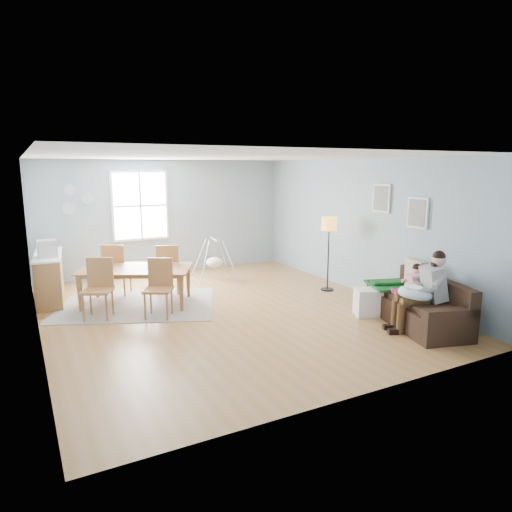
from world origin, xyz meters
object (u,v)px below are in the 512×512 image
floor_lamp (329,230)px  baby_swing (215,261)px  toddler (411,282)px  dining_table (136,287)px  monitor (47,248)px  father (424,289)px  sofa (419,308)px  counter (50,277)px  storage_cube (367,302)px  chair_ne (168,266)px  chair_sw (99,284)px  chair_nw (115,266)px  chair_se (159,283)px

floor_lamp → baby_swing: floor_lamp is taller
toddler → dining_table: size_ratio=0.39×
baby_swing → monitor: bearing=-173.4°
baby_swing → father: bearing=-71.2°
sofa → dining_table: size_ratio=1.05×
floor_lamp → counter: floor_lamp is taller
counter → storage_cube: bearing=-36.6°
chair_ne → monitor: 2.23m
father → counter: (-5.01, 4.53, -0.21)m
storage_cube → chair_sw: (-4.10, 2.04, 0.36)m
sofa → chair_nw: 5.72m
chair_ne → monitor: size_ratio=3.05×
monitor → baby_swing: monitor is taller
chair_ne → baby_swing: size_ratio=0.98×
father → storage_cube: father is taller
father → chair_ne: 4.84m
baby_swing → chair_se: bearing=-133.0°
dining_table → monitor: monitor is taller
chair_se → counter: bearing=130.0°
floor_lamp → counter: (-5.16, 1.88, -0.80)m
storage_cube → baby_swing: size_ratio=0.51×
storage_cube → dining_table: size_ratio=0.27×
floor_lamp → chair_se: 3.63m
father → counter: bearing=137.9°
counter → baby_swing: (3.45, 0.09, -0.05)m
floor_lamp → chair_ne: bearing=157.7°
chair_sw → counter: bearing=114.0°
dining_table → counter: counter is taller
floor_lamp → storage_cube: bearing=-103.1°
toddler → floor_lamp: 2.30m
counter → toddler: bearing=-38.3°
father → chair_nw: bearing=131.7°
storage_cube → chair_se: chair_se is taller
chair_sw → chair_ne: 1.70m
chair_se → dining_table: bearing=103.5°
toddler → chair_ne: chair_ne is taller
storage_cube → chair_se: size_ratio=0.53×
sofa → floor_lamp: bearing=91.1°
sofa → chair_se: (-3.61, 2.39, 0.30)m
storage_cube → chair_ne: 3.94m
floor_lamp → baby_swing: (-1.71, 1.97, -0.85)m
sofa → baby_swing: (-1.76, 4.38, 0.14)m
father → chair_nw: size_ratio=1.22×
father → monitor: (-5.03, 4.21, 0.39)m
monitor → father: bearing=-40.0°
dining_table → father: bearing=-16.6°
chair_nw → chair_se: bearing=-76.3°
father → chair_sw: bearing=145.1°
toddler → storage_cube: 0.82m
dining_table → counter: size_ratio=1.19×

